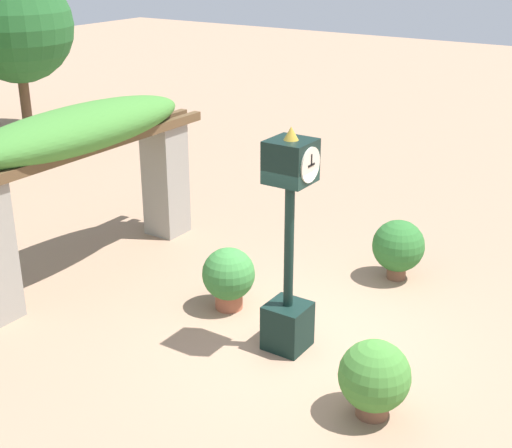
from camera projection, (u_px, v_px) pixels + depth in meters
name	position (u px, v px, depth m)	size (l,w,h in m)	color
ground_plane	(306.00, 340.00, 9.70)	(60.00, 60.00, 0.00)	#9E7A60
pedestal_clock	(289.00, 251.00, 9.02)	(0.53, 0.58, 3.02)	black
pergola	(82.00, 154.00, 11.02)	(5.07, 1.21, 2.72)	gray
potted_plant_near_left	(398.00, 247.00, 11.26)	(0.83, 0.83, 0.98)	brown
potted_plant_near_right	(229.00, 276.00, 10.36)	(0.78, 0.78, 0.94)	#9E563D
potted_plant_far_left	(374.00, 377.00, 8.01)	(0.83, 0.83, 0.93)	brown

